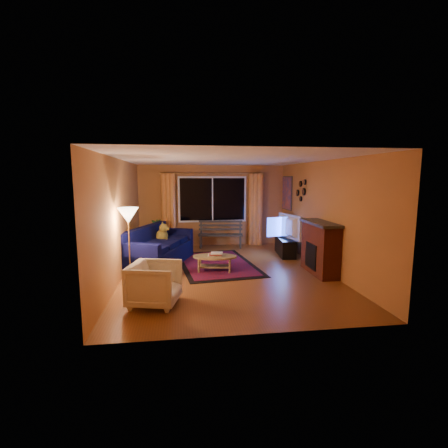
{
  "coord_description": "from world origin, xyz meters",
  "views": [
    {
      "loc": [
        -1.0,
        -7.06,
        2.11
      ],
      "look_at": [
        0.0,
        0.3,
        1.05
      ],
      "focal_mm": 26.0,
      "sensor_mm": 36.0,
      "label": 1
    }
  ],
  "objects": [
    {
      "name": "floor",
      "position": [
        0.0,
        0.0,
        -0.01
      ],
      "size": [
        4.5,
        6.0,
        0.02
      ],
      "primitive_type": "cube",
      "color": "brown",
      "rests_on": "ground"
    },
    {
      "name": "ceiling",
      "position": [
        0.0,
        0.0,
        2.51
      ],
      "size": [
        4.5,
        6.0,
        0.02
      ],
      "primitive_type": "cube",
      "color": "white",
      "rests_on": "ground"
    },
    {
      "name": "wall_back",
      "position": [
        0.0,
        3.01,
        1.25
      ],
      "size": [
        4.5,
        0.02,
        2.5
      ],
      "primitive_type": "cube",
      "color": "#C17B3B",
      "rests_on": "ground"
    },
    {
      "name": "wall_left",
      "position": [
        -2.26,
        0.0,
        1.25
      ],
      "size": [
        0.02,
        6.0,
        2.5
      ],
      "primitive_type": "cube",
      "color": "#C17B3B",
      "rests_on": "ground"
    },
    {
      "name": "wall_right",
      "position": [
        2.26,
        0.0,
        1.25
      ],
      "size": [
        0.02,
        6.0,
        2.5
      ],
      "primitive_type": "cube",
      "color": "#C17B3B",
      "rests_on": "ground"
    },
    {
      "name": "window",
      "position": [
        0.0,
        2.94,
        1.45
      ],
      "size": [
        2.0,
        0.02,
        1.3
      ],
      "primitive_type": "cube",
      "color": "black",
      "rests_on": "wall_back"
    },
    {
      "name": "curtain_rod",
      "position": [
        0.0,
        2.9,
        2.25
      ],
      "size": [
        3.2,
        0.03,
        0.03
      ],
      "primitive_type": "cylinder",
      "rotation": [
        0.0,
        1.57,
        0.0
      ],
      "color": "#BF8C3F",
      "rests_on": "wall_back"
    },
    {
      "name": "curtain_left",
      "position": [
        -1.35,
        2.88,
        1.12
      ],
      "size": [
        0.36,
        0.36,
        2.24
      ],
      "primitive_type": "cylinder",
      "color": "orange",
      "rests_on": "ground"
    },
    {
      "name": "curtain_right",
      "position": [
        1.35,
        2.88,
        1.12
      ],
      "size": [
        0.36,
        0.36,
        2.24
      ],
      "primitive_type": "cylinder",
      "color": "orange",
      "rests_on": "ground"
    },
    {
      "name": "bench",
      "position": [
        0.2,
        2.53,
        0.2
      ],
      "size": [
        1.37,
        0.57,
        0.4
      ],
      "primitive_type": "cube",
      "rotation": [
        0.0,
        0.0,
        -0.14
      ],
      "color": "#2F2D26",
      "rests_on": "ground"
    },
    {
      "name": "potted_plant",
      "position": [
        -1.72,
        2.75,
        0.43
      ],
      "size": [
        0.52,
        0.52,
        0.86
      ],
      "primitive_type": "imported",
      "rotation": [
        0.0,
        0.0,
        -0.08
      ],
      "color": "#235B1E",
      "rests_on": "ground"
    },
    {
      "name": "sofa",
      "position": [
        -1.53,
        0.8,
        0.46
      ],
      "size": [
        1.72,
        2.48,
        0.92
      ],
      "primitive_type": "cube",
      "rotation": [
        0.0,
        0.0,
        -0.36
      ],
      "color": "black",
      "rests_on": "ground"
    },
    {
      "name": "dog",
      "position": [
        -1.48,
        1.31,
        0.69
      ],
      "size": [
        0.38,
        0.48,
        0.48
      ],
      "primitive_type": null,
      "rotation": [
        0.0,
        0.0,
        -0.17
      ],
      "color": "olive",
      "rests_on": "sofa"
    },
    {
      "name": "armchair",
      "position": [
        -1.44,
        -1.76,
        0.4
      ],
      "size": [
        0.88,
        0.92,
        0.8
      ],
      "primitive_type": "imported",
      "rotation": [
        0.0,
        0.0,
        1.34
      ],
      "color": "beige",
      "rests_on": "ground"
    },
    {
      "name": "floor_lamp",
      "position": [
        -2.0,
        -0.65,
        0.77
      ],
      "size": [
        0.33,
        0.33,
        1.55
      ],
      "primitive_type": "cylinder",
      "rotation": [
        0.0,
        0.0,
        0.36
      ],
      "color": "#BF8C3F",
      "rests_on": "ground"
    },
    {
      "name": "rug",
      "position": [
        -0.14,
        0.67,
        0.01
      ],
      "size": [
        2.05,
        2.93,
        0.02
      ],
      "primitive_type": "cube",
      "rotation": [
        0.0,
        0.0,
        0.12
      ],
      "color": "maroon",
      "rests_on": "ground"
    },
    {
      "name": "coffee_table",
      "position": [
        -0.25,
        0.06,
        0.18
      ],
      "size": [
        1.15,
        1.15,
        0.36
      ],
      "primitive_type": "cylinder",
      "rotation": [
        0.0,
        0.0,
        -0.17
      ],
      "color": "#99844E",
      "rests_on": "ground"
    },
    {
      "name": "tv_console",
      "position": [
        1.85,
        1.38,
        0.23
      ],
      "size": [
        0.49,
        1.15,
        0.47
      ],
      "primitive_type": "cube",
      "rotation": [
        0.0,
        0.0,
        -0.11
      ],
      "color": "black",
      "rests_on": "ground"
    },
    {
      "name": "television",
      "position": [
        1.85,
        1.38,
        0.79
      ],
      "size": [
        0.37,
        1.15,
        0.66
      ],
      "primitive_type": "imported",
      "rotation": [
        0.0,
        0.0,
        1.76
      ],
      "color": "black",
      "rests_on": "tv_console"
    },
    {
      "name": "fireplace",
      "position": [
        2.05,
        -0.4,
        0.55
      ],
      "size": [
        0.4,
        1.2,
        1.1
      ],
      "primitive_type": "cube",
      "color": "maroon",
      "rests_on": "ground"
    },
    {
      "name": "mirror_cluster",
      "position": [
        2.21,
        1.3,
        1.8
      ],
      "size": [
        0.06,
        0.6,
        0.56
      ],
      "primitive_type": null,
      "color": "black",
      "rests_on": "wall_right"
    },
    {
      "name": "painting",
      "position": [
        2.22,
        2.45,
        1.65
      ],
      "size": [
        0.04,
        0.76,
        0.96
      ],
      "primitive_type": "cube",
      "color": "#E25916",
      "rests_on": "wall_right"
    }
  ]
}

